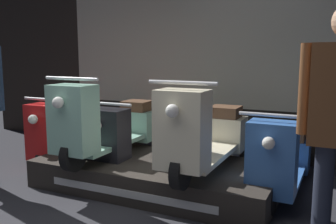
# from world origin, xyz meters

# --- Properties ---
(shop_wall_back) EXTENTS (8.43, 0.09, 3.20)m
(shop_wall_back) POSITION_xyz_m (0.00, 3.10, 1.60)
(shop_wall_back) COLOR #28231E
(shop_wall_back) RESTS_ON ground_plane
(display_platform) EXTENTS (2.59, 1.17, 0.30)m
(display_platform) POSITION_xyz_m (-0.05, 1.48, 0.15)
(display_platform) COLOR #2D2823
(display_platform) RESTS_ON ground_plane
(scooter_display_left) EXTENTS (0.62, 1.70, 0.94)m
(scooter_display_left) POSITION_xyz_m (-0.63, 1.42, 0.67)
(scooter_display_left) COLOR black
(scooter_display_left) RESTS_ON display_platform
(scooter_display_right) EXTENTS (0.62, 1.70, 0.94)m
(scooter_display_right) POSITION_xyz_m (0.53, 1.42, 0.67)
(scooter_display_right) COLOR black
(scooter_display_right) RESTS_ON display_platform
(scooter_backrow_0) EXTENTS (0.62, 1.70, 0.94)m
(scooter_backrow_0) POSITION_xyz_m (-1.47, 1.92, 0.37)
(scooter_backrow_0) COLOR black
(scooter_backrow_0) RESTS_ON ground_plane
(scooter_backrow_1) EXTENTS (0.62, 1.70, 0.94)m
(scooter_backrow_1) POSITION_xyz_m (-0.58, 1.92, 0.37)
(scooter_backrow_1) COLOR black
(scooter_backrow_1) RESTS_ON ground_plane
(scooter_backrow_2) EXTENTS (0.62, 1.70, 0.94)m
(scooter_backrow_2) POSITION_xyz_m (0.31, 1.92, 0.37)
(scooter_backrow_2) COLOR black
(scooter_backrow_2) RESTS_ON ground_plane
(scooter_backrow_3) EXTENTS (0.62, 1.70, 0.94)m
(scooter_backrow_3) POSITION_xyz_m (1.20, 1.92, 0.37)
(scooter_backrow_3) COLOR black
(scooter_backrow_3) RESTS_ON ground_plane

